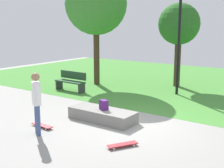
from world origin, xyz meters
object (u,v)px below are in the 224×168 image
at_px(backpack_on_ledge, 104,105).
at_px(tree_young_birch, 96,4).
at_px(park_bench_near_path, 71,81).
at_px(tree_slender_maple, 179,25).
at_px(skateboard_spare, 123,145).
at_px(lamp_post, 179,28).
at_px(skater_performing_trick, 36,98).
at_px(concrete_ledge, 102,115).
at_px(skateboard_by_ledge, 42,125).

distance_m(backpack_on_ledge, tree_young_birch, 7.05).
height_order(park_bench_near_path, tree_slender_maple, tree_slender_maple).
bearing_deg(tree_slender_maple, skateboard_spare, -76.18).
xyz_separation_m(skateboard_spare, tree_slender_maple, (-1.96, 7.98, 2.99)).
bearing_deg(backpack_on_ledge, tree_slender_maple, -63.83).
bearing_deg(tree_slender_maple, backpack_on_ledge, -87.28).
xyz_separation_m(backpack_on_ledge, lamp_post, (0.42, 4.90, 2.40)).
bearing_deg(skateboard_spare, backpack_on_ledge, 139.60).
bearing_deg(skateboard_spare, lamp_post, 101.08).
distance_m(skater_performing_trick, tree_young_birch, 7.98).
xyz_separation_m(tree_slender_maple, tree_young_birch, (-3.63, -1.93, 1.01)).
height_order(concrete_ledge, skateboard_by_ledge, concrete_ledge).
relative_size(skateboard_spare, tree_slender_maple, 0.19).
relative_size(concrete_ledge, skater_performing_trick, 1.26).
bearing_deg(tree_young_birch, skateboard_spare, -47.29).
height_order(backpack_on_ledge, lamp_post, lamp_post).
xyz_separation_m(skateboard_spare, tree_young_birch, (-5.59, 6.06, 4.00)).
distance_m(tree_young_birch, lamp_post, 4.51).
distance_m(skater_performing_trick, park_bench_near_path, 5.70).
relative_size(skater_performing_trick, skateboard_by_ledge, 2.19).
relative_size(backpack_on_ledge, tree_slender_maple, 0.08).
bearing_deg(skateboard_by_ledge, skater_performing_trick, -52.46).
bearing_deg(tree_young_birch, skater_performing_trick, -64.93).
bearing_deg(skateboard_by_ledge, park_bench_near_path, 123.00).
height_order(concrete_ledge, tree_young_birch, tree_young_birch).
bearing_deg(skater_performing_trick, concrete_ledge, 69.87).
bearing_deg(park_bench_near_path, skater_performing_trick, -56.54).
bearing_deg(park_bench_near_path, skateboard_spare, -36.24).
distance_m(skateboard_spare, tree_slender_maple, 8.75).
distance_m(skater_performing_trick, lamp_post, 7.30).
bearing_deg(backpack_on_ledge, lamp_post, -71.40).
bearing_deg(tree_young_birch, lamp_post, 3.31).
height_order(tree_young_birch, lamp_post, tree_young_birch).
xyz_separation_m(concrete_ledge, skateboard_spare, (1.71, -1.41, -0.12)).
bearing_deg(skateboard_by_ledge, tree_young_birch, 114.02).
relative_size(park_bench_near_path, tree_slender_maple, 0.39).
distance_m(park_bench_near_path, tree_slender_maple, 5.90).
bearing_deg(tree_slender_maple, lamp_post, -66.48).
bearing_deg(skateboard_by_ledge, skateboard_spare, 3.59).
height_order(skateboard_by_ledge, tree_slender_maple, tree_slender_maple).
bearing_deg(backpack_on_ledge, skater_performing_trick, 91.79).
height_order(skateboard_spare, lamp_post, lamp_post).
relative_size(concrete_ledge, lamp_post, 0.46).
xyz_separation_m(concrete_ledge, backpack_on_ledge, (0.06, -0.00, 0.35)).
distance_m(concrete_ledge, skater_performing_trick, 2.34).
bearing_deg(lamp_post, concrete_ledge, -95.56).
bearing_deg(skateboard_spare, tree_slender_maple, 103.82).
relative_size(skateboard_by_ledge, skateboard_spare, 1.03).
distance_m(skateboard_by_ledge, skateboard_spare, 2.82).
xyz_separation_m(park_bench_near_path, tree_slender_maple, (3.62, 3.89, 2.57)).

